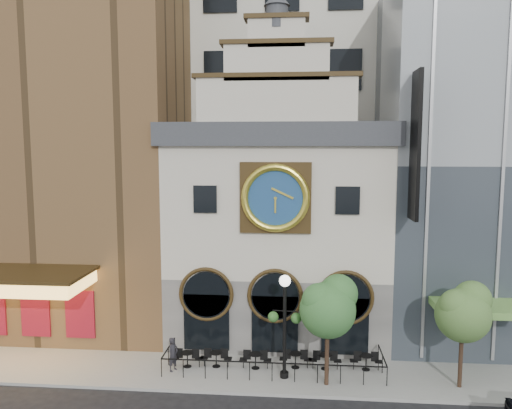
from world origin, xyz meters
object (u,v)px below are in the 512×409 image
Objects in this scene: bistro_5 at (366,361)px; tree_right at (464,311)px; lamppost at (285,315)px; pedestrian at (173,354)px; bistro_1 at (216,358)px; bistro_3 at (295,359)px; bistro_0 at (187,358)px; bistro_2 at (255,359)px; tree_left at (329,305)px; bistro_4 at (325,360)px.

tree_right is at bearing -18.29° from bistro_5.
lamppost is 1.02× the size of tree_right.
pedestrian is at bearing -174.68° from bistro_5.
bistro_1 is 0.32× the size of lamppost.
lamppost reaches higher than bistro_3.
tree_right is (11.53, -1.08, 3.14)m from bistro_1.
pedestrian reaches higher than bistro_0.
tree_right is (9.55, -1.06, 3.14)m from bistro_2.
lamppost is (4.87, -0.73, 2.63)m from bistro_0.
lamppost reaches higher than bistro_2.
lamppost is (5.47, -0.26, 2.26)m from pedestrian.
tree_left is (5.45, -1.38, 3.31)m from bistro_1.
tree_right is (6.10, -1.27, 3.14)m from bistro_4.
bistro_1 is (1.43, 0.14, 0.00)m from bistro_0.
bistro_5 is (8.86, 0.41, 0.00)m from bistro_0.
bistro_5 is 9.51m from pedestrian.
bistro_1 is at bearing -178.07° from bistro_4.
tree_left reaches higher than bistro_5.
tree_left is at bearing -140.24° from bistro_5.
pedestrian reaches higher than bistro_5.
bistro_2 is 10.11m from tree_right.
bistro_0 is at bearing 169.80° from tree_left.
bistro_0 is 13.37m from tree_right.
bistro_4 is 7.51m from pedestrian.
bistro_4 is 0.32× the size of lamppost.
lamppost is at bearing -30.00° from bistro_2.
bistro_1 is at bearing 179.24° from bistro_2.
bistro_0 is at bearing 175.83° from tree_right.
tree_left reaches higher than bistro_1.
bistro_0 is 1.00× the size of bistro_1.
bistro_0 is 0.94× the size of pedestrian.
bistro_3 is 3.97m from tree_left.
bistro_4 is at bearing -177.46° from bistro_5.
tree_right is at bearing -4.17° from bistro_0.
bistro_5 is 0.32× the size of tree_right.
bistro_1 is 1.00× the size of bistro_4.
bistro_1 is at bearing 5.46° from bistro_0.
bistro_5 is (7.43, 0.27, 0.00)m from bistro_1.
bistro_3 is at bearing 178.87° from bistro_4.
tree_left is (6.88, -1.24, 3.31)m from bistro_0.
tree_left is at bearing -46.74° from bistro_3.
bistro_0 and bistro_2 have the same top height.
bistro_5 is at bearing 2.54° from bistro_4.
bistro_0 and bistro_4 have the same top height.
bistro_4 is 3.46m from lamppost.
lamppost is at bearing 165.87° from tree_left.
bistro_0 is at bearing 176.62° from lamppost.
bistro_0 and bistro_1 have the same top height.
tree_right is at bearing 2.76° from tree_left.
bistro_2 is 4.07m from pedestrian.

